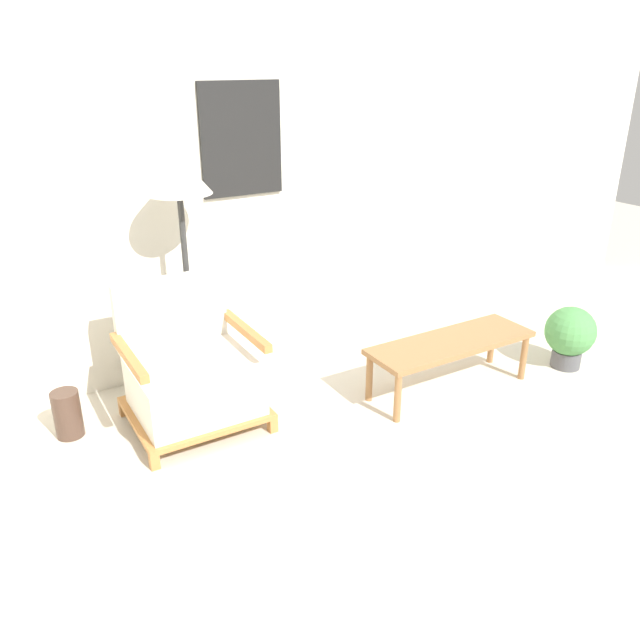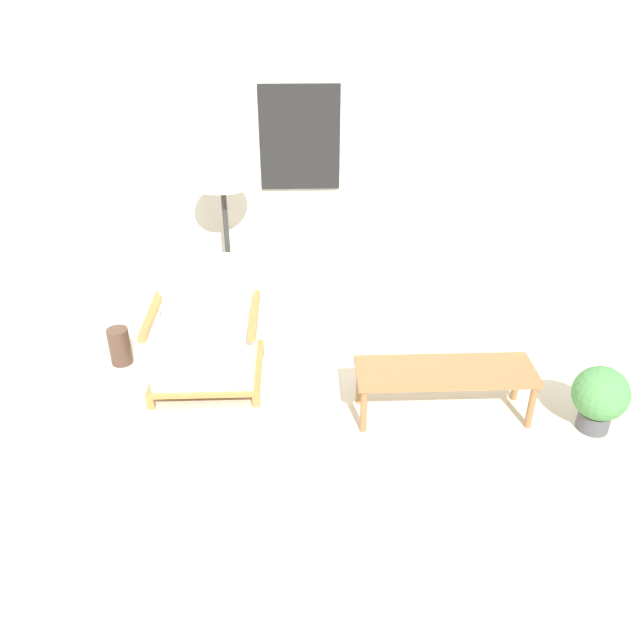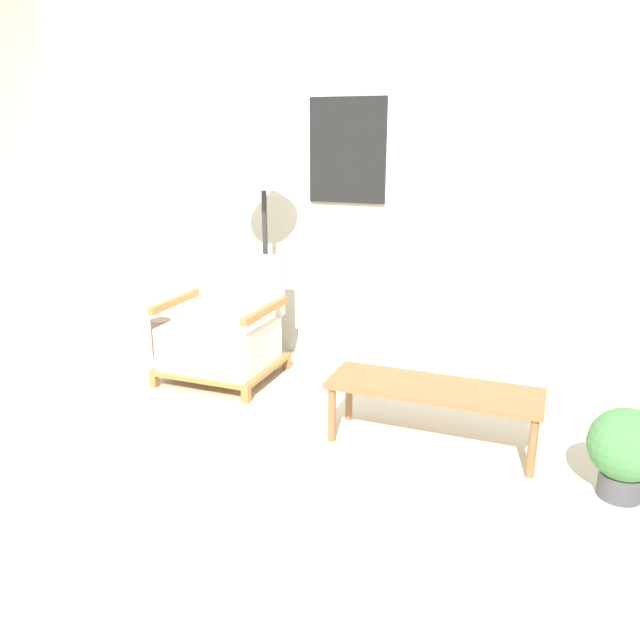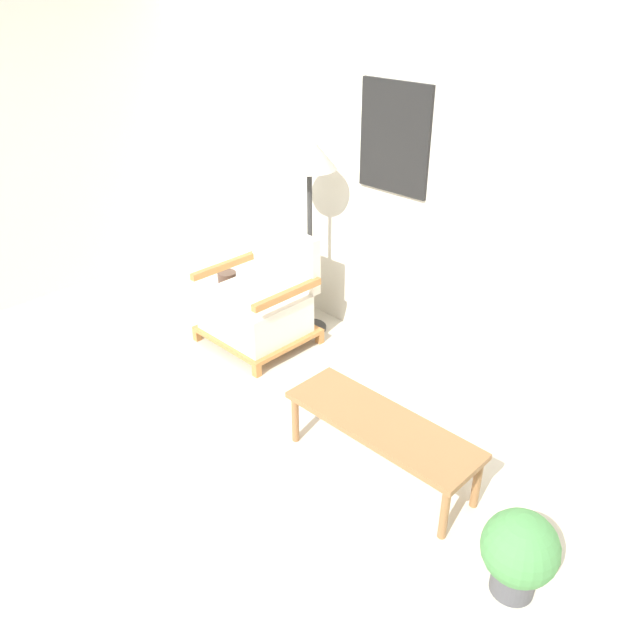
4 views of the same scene
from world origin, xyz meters
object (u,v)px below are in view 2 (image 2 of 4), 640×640
floor_lamp (222,182)px  vase (120,346)px  armchair (206,341)px  potted_plant (600,396)px  coffee_table (445,375)px

floor_lamp → vase: 1.46m
armchair → floor_lamp: size_ratio=0.55×
vase → potted_plant: (3.21, -0.88, 0.11)m
potted_plant → floor_lamp: bearing=156.1°
armchair → floor_lamp: 1.10m
floor_lamp → potted_plant: bearing=-23.9°
potted_plant → vase: bearing=164.6°
coffee_table → vase: coffee_table is taller
coffee_table → potted_plant: potted_plant is taller
floor_lamp → coffee_table: 1.96m
vase → floor_lamp: bearing=11.5°
vase → potted_plant: bearing=-15.4°
floor_lamp → potted_plant: 2.81m
vase → potted_plant: size_ratio=0.63×
armchair → potted_plant: size_ratio=1.88×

